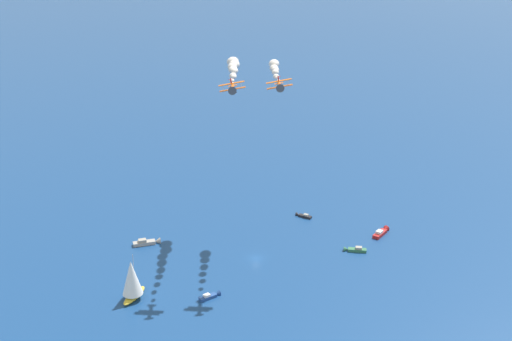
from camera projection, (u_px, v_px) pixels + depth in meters
ground_plane at (256, 258)px, 189.96m from camera, size 2000.00×2000.00×0.00m
motorboat_near_centre at (354, 250)px, 194.12m from camera, size 6.13×6.44×2.05m
sailboat_far_port at (132, 280)px, 166.66m from camera, size 8.19×9.86×12.99m
motorboat_far_stbd at (381, 232)px, 205.28m from camera, size 4.87×8.72×2.46m
motorboat_inshore at (303, 216)px, 217.99m from camera, size 6.01×3.81×1.71m
motorboat_offshore at (211, 296)px, 169.14m from camera, size 1.78×6.34×1.83m
motorboat_trailing at (148, 242)px, 198.54m from camera, size 4.65×8.97×2.52m
biplane_lead at (279, 85)px, 170.82m from camera, size 6.97×6.91×3.67m
wingwalker_lead at (278, 78)px, 170.05m from camera, size 0.89×1.30×1.53m
smoke_trail_lead at (274, 68)px, 194.27m from camera, size 24.69×17.41×3.77m
biplane_wingman at (232, 88)px, 169.22m from camera, size 6.97×6.91×3.67m
wingwalker_wingman at (231, 80)px, 168.45m from camera, size 0.89×1.30×1.53m
smoke_trail_wingman at (233, 67)px, 197.93m from camera, size 32.04×21.97×4.05m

